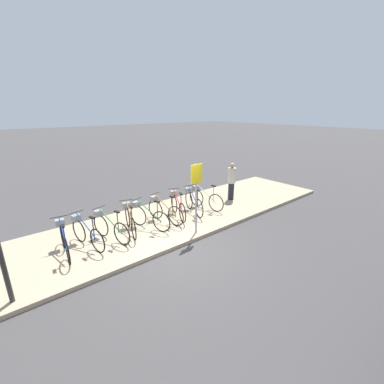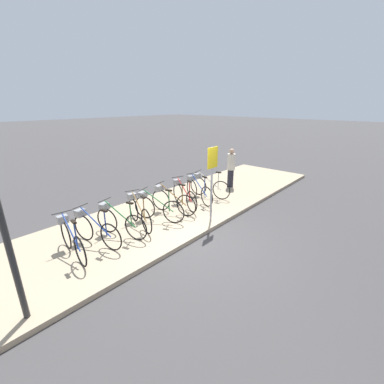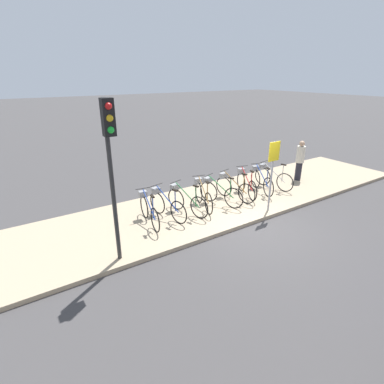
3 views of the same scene
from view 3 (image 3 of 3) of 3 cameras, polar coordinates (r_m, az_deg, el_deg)
ground_plane at (r=9.41m, az=11.17°, el=-6.21°), size 120.00×120.00×0.00m
sidewalk at (r=10.59m, az=4.52°, el=-2.21°), size 17.04×3.58×0.12m
parked_bicycle_0 at (r=9.00m, az=-8.33°, el=-3.24°), size 0.46×1.72×1.06m
parked_bicycle_1 at (r=9.29m, az=-5.05°, el=-2.26°), size 0.52×1.70×1.06m
parked_bicycle_2 at (r=9.56m, az=-1.32°, el=-1.48°), size 0.60×1.67×1.06m
parked_bicycle_3 at (r=10.00m, az=2.03°, el=-0.40°), size 0.61×1.67×1.06m
parked_bicycle_4 at (r=10.24m, az=5.09°, el=0.08°), size 0.70×1.63×1.06m
parked_bicycle_5 at (r=10.74m, az=7.80°, el=0.99°), size 0.53×1.69×1.06m
parked_bicycle_6 at (r=11.21m, az=10.18°, el=1.75°), size 0.67×1.64×1.06m
parked_bicycle_7 at (r=11.66m, az=12.95°, el=2.31°), size 0.63×1.66×1.06m
parked_bicycle_8 at (r=12.12m, az=14.93°, el=2.87°), size 0.48×1.70×1.06m
pedestrian at (r=13.27m, az=19.86°, el=5.80°), size 0.34×0.34×1.66m
traffic_light at (r=6.55m, az=-15.30°, el=7.57°), size 0.24×0.40×3.77m
sign_post at (r=9.67m, az=15.13°, el=4.99°), size 0.44×0.07×2.29m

